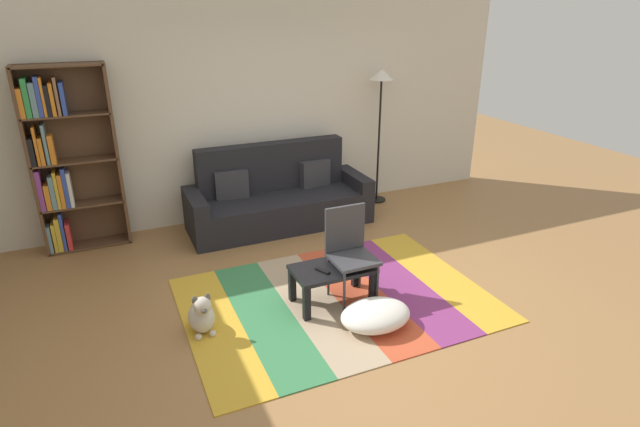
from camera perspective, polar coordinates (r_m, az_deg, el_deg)
name	(u,v)px	position (r m, az deg, el deg)	size (l,w,h in m)	color
ground_plane	(352,300)	(4.96, 3.56, -9.58)	(14.00, 14.00, 0.00)	#9E7042
back_wall	(263,111)	(6.70, -6.32, 11.28)	(6.80, 0.10, 2.70)	silver
rug	(336,300)	(4.96, 1.82, -9.52)	(2.81, 2.04, 0.01)	gold
couch	(278,199)	(6.49, -4.69, 1.64)	(2.26, 0.80, 1.00)	black
bookshelf	(63,160)	(6.25, -26.61, 5.31)	(0.90, 0.28, 2.05)	brown
coffee_table	(332,274)	(4.77, 1.39, -6.71)	(0.74, 0.44, 0.36)	black
pouf	(376,315)	(4.56, 6.17, -11.14)	(0.63, 0.48, 0.21)	white
dog	(202,315)	(4.56, -12.99, -10.95)	(0.22, 0.35, 0.40)	beige
standing_lamp	(381,92)	(7.01, 6.78, 13.21)	(0.32, 0.32, 1.83)	black
tv_remote	(322,271)	(4.66, 0.27, -6.36)	(0.04, 0.15, 0.02)	black
folding_chair	(349,246)	(4.77, 3.24, -3.62)	(0.40, 0.40, 0.90)	#38383D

